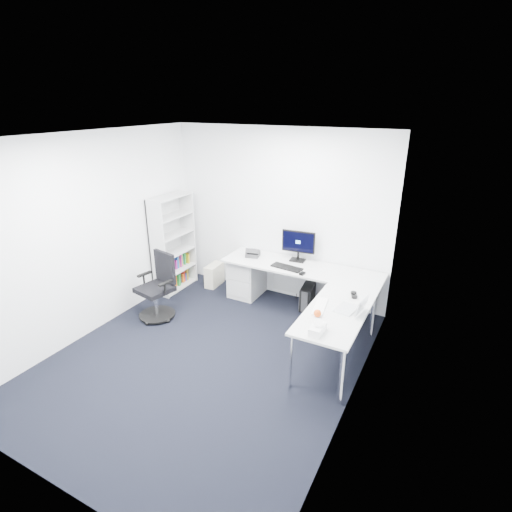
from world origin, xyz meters
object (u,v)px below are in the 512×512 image
at_px(l_desk, 291,297).
at_px(laptop, 347,301).
at_px(task_chair, 154,287).
at_px(monitor, 298,246).
at_px(bookshelf, 173,243).

distance_m(l_desk, laptop, 1.25).
height_order(task_chair, laptop, task_chair).
height_order(task_chair, monitor, monitor).
relative_size(l_desk, task_chair, 2.47).
relative_size(task_chair, monitor, 1.90).
height_order(bookshelf, monitor, bookshelf).
xyz_separation_m(monitor, laptop, (1.11, -1.17, -0.14)).
distance_m(task_chair, laptop, 2.79).
bearing_deg(l_desk, monitor, 103.93).
bearing_deg(laptop, task_chair, -165.28).
xyz_separation_m(l_desk, bookshelf, (-2.17, 0.05, 0.46)).
xyz_separation_m(task_chair, monitor, (1.66, 1.43, 0.47)).
bearing_deg(task_chair, bookshelf, 123.81).
bearing_deg(laptop, l_desk, 156.02).
height_order(bookshelf, laptop, bookshelf).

